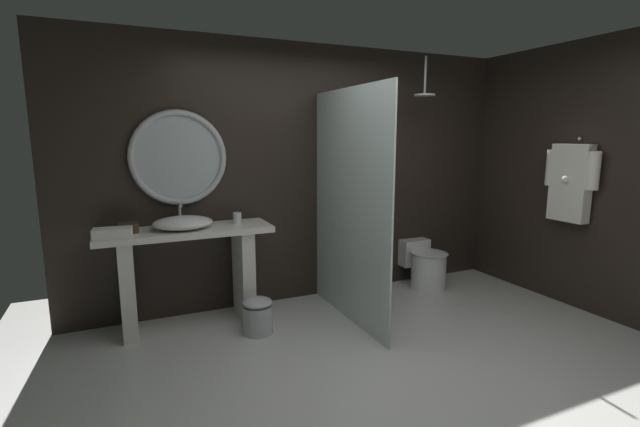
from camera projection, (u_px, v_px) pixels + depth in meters
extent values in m
plane|color=silver|center=(411.00, 379.00, 3.13)|extent=(5.76, 5.76, 0.00)
cube|color=black|center=(306.00, 174.00, 4.61)|extent=(4.80, 0.10, 2.60)
cube|color=black|center=(561.00, 175.00, 4.54)|extent=(0.10, 2.47, 2.60)
cube|color=silver|center=(186.00, 231.00, 3.89)|extent=(1.48, 0.49, 0.05)
cube|color=silver|center=(127.00, 288.00, 3.76)|extent=(0.12, 0.41, 0.84)
cube|color=silver|center=(244.00, 273.00, 4.17)|extent=(0.12, 0.41, 0.84)
ellipsoid|color=white|center=(183.00, 223.00, 3.85)|extent=(0.51, 0.41, 0.11)
cylinder|color=#B7B7BC|center=(180.00, 214.00, 4.01)|extent=(0.02, 0.02, 0.20)
cylinder|color=#B7B7BC|center=(180.00, 205.00, 3.94)|extent=(0.02, 0.12, 0.02)
cylinder|color=silver|center=(237.00, 218.00, 4.10)|extent=(0.08, 0.08, 0.10)
cube|color=#3D3323|center=(129.00, 228.00, 3.71)|extent=(0.15, 0.14, 0.08)
torus|color=#B7B7BC|center=(179.00, 158.00, 3.98)|extent=(0.85, 0.06, 0.85)
cylinder|color=#B2BCC1|center=(179.00, 158.00, 3.99)|extent=(0.76, 0.01, 0.76)
cube|color=silver|center=(349.00, 207.00, 4.02)|extent=(0.02, 1.41, 2.11)
cylinder|color=#B7B7BC|center=(425.00, 75.00, 4.59)|extent=(0.02, 0.02, 0.38)
cylinder|color=#B7B7BC|center=(425.00, 95.00, 4.62)|extent=(0.22, 0.22, 0.02)
sphere|color=#B7B7BC|center=(580.00, 139.00, 4.26)|extent=(0.04, 0.04, 0.04)
cube|color=silver|center=(570.00, 183.00, 4.30)|extent=(0.12, 0.38, 0.75)
cylinder|color=silver|center=(593.00, 171.00, 4.09)|extent=(0.12, 0.12, 0.35)
cylinder|color=silver|center=(552.00, 168.00, 4.47)|extent=(0.12, 0.12, 0.35)
sphere|color=silver|center=(565.00, 179.00, 4.27)|extent=(0.07, 0.07, 0.07)
cylinder|color=white|center=(428.00, 271.00, 4.97)|extent=(0.38, 0.38, 0.40)
ellipsoid|color=white|center=(429.00, 253.00, 4.93)|extent=(0.40, 0.44, 0.02)
cube|color=white|center=(414.00, 252.00, 5.19)|extent=(0.34, 0.17, 0.30)
cylinder|color=#B7B7BC|center=(258.00, 319.00, 3.85)|extent=(0.26, 0.26, 0.25)
ellipsoid|color=#B7B7BC|center=(257.00, 302.00, 3.82)|extent=(0.26, 0.26, 0.08)
cube|color=silver|center=(112.00, 233.00, 3.51)|extent=(0.30, 0.17, 0.08)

